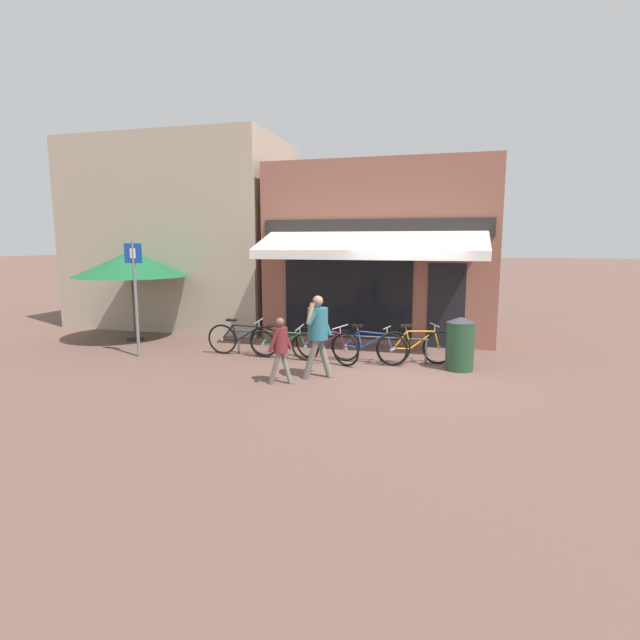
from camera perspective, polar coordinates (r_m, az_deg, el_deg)
The scene contains 14 objects.
ground_plane at distance 10.32m, azimuth 9.00°, elevation -5.86°, with size 160.00×160.00×0.00m, color brown.
shop_front at distance 14.19m, azimuth 7.11°, elevation 7.74°, with size 6.07×4.51×4.68m.
neighbour_building at distance 16.86m, azimuth -15.16°, elevation 9.41°, with size 6.45×4.00×5.70m.
bike_rack_rail at distance 11.22m, azimuth 0.87°, elevation -2.01°, with size 4.45×0.04×0.57m.
bicycle_black at distance 11.71m, azimuth -8.80°, elevation -2.17°, with size 1.76×0.52×0.86m.
bicycle_green at distance 11.20m, azimuth -4.18°, elevation -2.77°, with size 1.67×0.52×0.80m.
bicycle_purple at distance 10.92m, azimuth 0.62°, elevation -2.85°, with size 1.69×0.92×0.87m.
bicycle_blue at distance 10.86m, azimuth 5.50°, elevation -3.01°, with size 1.74×0.52×0.84m.
bicycle_orange at distance 10.89m, azimuth 10.96°, elevation -3.00°, with size 1.63×0.75×0.88m.
pedestrian_adult at distance 9.52m, azimuth -0.26°, elevation -0.95°, with size 0.56×0.67×1.63m.
pedestrian_child at distance 9.20m, azimuth -4.56°, elevation -2.74°, with size 0.44×0.42×1.26m.
litter_bin at distance 10.62m, azimuth 15.71°, elevation -2.59°, with size 0.58×0.58×1.11m.
parking_sign at distance 12.03m, azimuth -20.37°, elevation 3.56°, with size 0.44×0.07×2.64m.
cafe_parasol at distance 14.08m, azimuth -20.78°, elevation 6.02°, with size 2.97×2.97×2.38m.
Camera 1 is at (1.05, -9.93, 2.61)m, focal length 28.00 mm.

